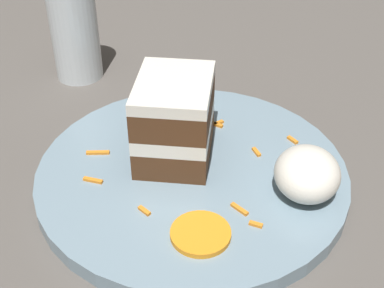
{
  "coord_description": "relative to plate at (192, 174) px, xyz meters",
  "views": [
    {
      "loc": [
        0.44,
        0.05,
        0.39
      ],
      "look_at": [
        0.03,
        -0.01,
        0.08
      ],
      "focal_mm": 50.0,
      "sensor_mm": 36.0,
      "label": 1
    }
  ],
  "objects": [
    {
      "name": "orange_garnish",
      "position": [
        0.09,
        0.02,
        0.01
      ],
      "size": [
        0.05,
        0.05,
        0.01
      ],
      "primitive_type": "cylinder",
      "color": "orange",
      "rests_on": "plate"
    },
    {
      "name": "cream_dollop",
      "position": [
        0.02,
        0.11,
        0.03
      ],
      "size": [
        0.07,
        0.06,
        0.05
      ],
      "primitive_type": "ellipsoid",
      "color": "white",
      "rests_on": "plate"
    },
    {
      "name": "plate",
      "position": [
        0.0,
        0.0,
        0.0
      ],
      "size": [
        0.31,
        0.31,
        0.02
      ],
      "primitive_type": "cylinder",
      "color": "gray",
      "rests_on": "dining_table"
    },
    {
      "name": "ground_plane",
      "position": [
        -0.03,
        0.01,
        -0.04
      ],
      "size": [
        6.0,
        6.0,
        0.0
      ],
      "primitive_type": "plane",
      "color": "black",
      "rests_on": "ground"
    },
    {
      "name": "carrot_shreds_scatter",
      "position": [
        -0.0,
        -0.0,
        0.01
      ],
      "size": [
        0.16,
        0.22,
        0.0
      ],
      "color": "orange",
      "rests_on": "plate"
    },
    {
      "name": "dining_table",
      "position": [
        -0.03,
        0.01,
        -0.03
      ],
      "size": [
        1.0,
        1.14,
        0.04
      ],
      "primitive_type": "cube",
      "color": "#56514C",
      "rests_on": "ground"
    },
    {
      "name": "cake_slice",
      "position": [
        -0.02,
        -0.02,
        0.05
      ],
      "size": [
        0.09,
        0.07,
        0.09
      ],
      "rotation": [
        0.0,
        0.0,
        4.73
      ],
      "color": "#4C2D19",
      "rests_on": "plate"
    },
    {
      "name": "drinking_glass",
      "position": [
        -0.2,
        -0.18,
        0.05
      ],
      "size": [
        0.06,
        0.06,
        0.13
      ],
      "color": "silver",
      "rests_on": "dining_table"
    }
  ]
}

